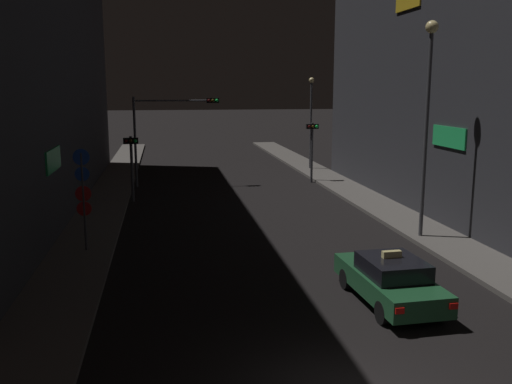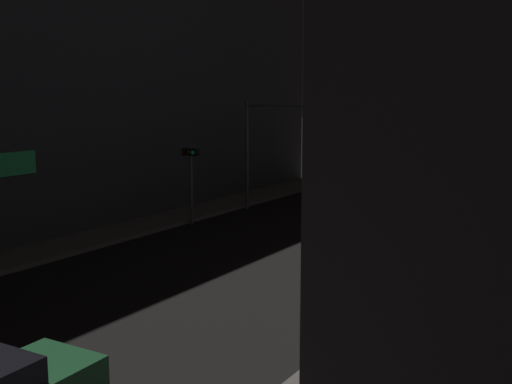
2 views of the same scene
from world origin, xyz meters
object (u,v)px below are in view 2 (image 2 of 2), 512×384
street_lamp_near_block (353,99)px  traffic_light_left_kerb (190,169)px  traffic_light_overhead (281,132)px  traffic_light_right_kerb (470,170)px

street_lamp_near_block → traffic_light_left_kerb: bearing=140.9°
traffic_light_overhead → traffic_light_left_kerb: traffic_light_overhead is taller
traffic_light_overhead → street_lamp_near_block: (10.21, -14.74, 1.77)m
traffic_light_left_kerb → traffic_light_right_kerb: traffic_light_right_kerb is taller
traffic_light_left_kerb → traffic_light_right_kerb: 12.34m
traffic_light_overhead → traffic_light_right_kerb: size_ratio=1.43×
traffic_light_overhead → traffic_light_left_kerb: bearing=-113.1°
traffic_light_overhead → traffic_light_right_kerb: (9.42, -0.20, -1.31)m
traffic_light_left_kerb → street_lamp_near_block: bearing=-39.1°
traffic_light_overhead → traffic_light_right_kerb: traffic_light_overhead is taller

